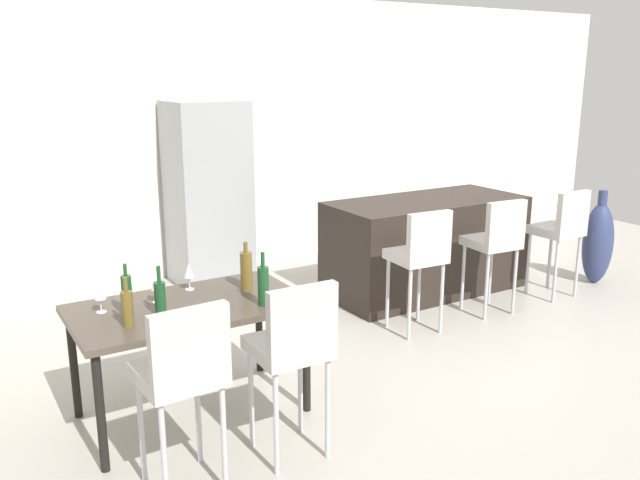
{
  "coord_description": "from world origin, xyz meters",
  "views": [
    {
      "loc": [
        -3.54,
        -3.96,
        2.14
      ],
      "look_at": [
        -0.97,
        0.27,
        0.85
      ],
      "focal_mm": 36.95,
      "sensor_mm": 36.0,
      "label": 1
    }
  ],
  "objects_px": {
    "bar_chair_right": "(562,227)",
    "wine_glass_corner": "(156,283)",
    "wine_bottle_right": "(246,270)",
    "wine_bottle_end": "(127,308)",
    "kitchen_island": "(425,246)",
    "wine_glass_inner": "(100,292)",
    "bar_chair_middle": "(496,238)",
    "wine_bottle_far": "(263,285)",
    "potted_plant": "(432,217)",
    "bar_chair_left": "(421,252)",
    "dining_chair_near": "(183,369)",
    "refrigerator": "(208,194)",
    "wine_bottle_left": "(160,297)",
    "dining_chair_far": "(293,343)",
    "dining_table": "(189,315)",
    "floor_vase": "(598,243)",
    "wine_bottle_near": "(127,294)",
    "wine_glass_middle": "(189,271)"
  },
  "relations": [
    {
      "from": "dining_table",
      "to": "wine_bottle_right",
      "type": "relative_size",
      "value": 4.41
    },
    {
      "from": "potted_plant",
      "to": "bar_chair_left",
      "type": "bearing_deg",
      "value": -132.71
    },
    {
      "from": "dining_chair_far",
      "to": "wine_bottle_end",
      "type": "relative_size",
      "value": 3.68
    },
    {
      "from": "wine_bottle_far",
      "to": "wine_bottle_left",
      "type": "relative_size",
      "value": 1.12
    },
    {
      "from": "wine_bottle_right",
      "to": "wine_bottle_end",
      "type": "height_order",
      "value": "wine_bottle_right"
    },
    {
      "from": "wine_bottle_left",
      "to": "floor_vase",
      "type": "height_order",
      "value": "wine_bottle_left"
    },
    {
      "from": "wine_bottle_end",
      "to": "wine_bottle_left",
      "type": "bearing_deg",
      "value": 18.18
    },
    {
      "from": "wine_bottle_left",
      "to": "potted_plant",
      "type": "distance_m",
      "value": 5.01
    },
    {
      "from": "refrigerator",
      "to": "floor_vase",
      "type": "xyz_separation_m",
      "value": [
        3.36,
        -2.09,
        -0.5
      ]
    },
    {
      "from": "bar_chair_middle",
      "to": "wine_bottle_far",
      "type": "distance_m",
      "value": 2.61
    },
    {
      "from": "dining_chair_near",
      "to": "refrigerator",
      "type": "xyz_separation_m",
      "value": [
        1.45,
        3.24,
        0.22
      ]
    },
    {
      "from": "wine_bottle_end",
      "to": "refrigerator",
      "type": "distance_m",
      "value": 3.05
    },
    {
      "from": "wine_bottle_far",
      "to": "wine_bottle_end",
      "type": "height_order",
      "value": "wine_bottle_far"
    },
    {
      "from": "wine_glass_middle",
      "to": "dining_table",
      "type": "bearing_deg",
      "value": -112.43
    },
    {
      "from": "wine_bottle_right",
      "to": "wine_glass_corner",
      "type": "distance_m",
      "value": 0.59
    },
    {
      "from": "kitchen_island",
      "to": "wine_glass_corner",
      "type": "relative_size",
      "value": 11.18
    },
    {
      "from": "wine_bottle_end",
      "to": "bar_chair_left",
      "type": "bearing_deg",
      "value": 10.37
    },
    {
      "from": "wine_glass_corner",
      "to": "floor_vase",
      "type": "bearing_deg",
      "value": 3.21
    },
    {
      "from": "dining_table",
      "to": "wine_bottle_left",
      "type": "relative_size",
      "value": 4.67
    },
    {
      "from": "potted_plant",
      "to": "wine_bottle_left",
      "type": "bearing_deg",
      "value": -149.18
    },
    {
      "from": "bar_chair_right",
      "to": "wine_glass_corner",
      "type": "distance_m",
      "value": 3.95
    },
    {
      "from": "bar_chair_left",
      "to": "wine_bottle_end",
      "type": "height_order",
      "value": "bar_chair_left"
    },
    {
      "from": "wine_glass_corner",
      "to": "floor_vase",
      "type": "distance_m",
      "value": 4.67
    },
    {
      "from": "kitchen_island",
      "to": "floor_vase",
      "type": "bearing_deg",
      "value": -23.53
    },
    {
      "from": "wine_bottle_far",
      "to": "wine_bottle_left",
      "type": "height_order",
      "value": "wine_bottle_far"
    },
    {
      "from": "bar_chair_right",
      "to": "wine_glass_middle",
      "type": "bearing_deg",
      "value": -179.43
    },
    {
      "from": "wine_bottle_right",
      "to": "floor_vase",
      "type": "height_order",
      "value": "wine_bottle_right"
    },
    {
      "from": "wine_bottle_left",
      "to": "kitchen_island",
      "type": "bearing_deg",
      "value": 21.63
    },
    {
      "from": "dining_table",
      "to": "refrigerator",
      "type": "distance_m",
      "value": 2.74
    },
    {
      "from": "kitchen_island",
      "to": "bar_chair_right",
      "type": "distance_m",
      "value": 1.28
    },
    {
      "from": "dining_chair_far",
      "to": "wine_bottle_near",
      "type": "xyz_separation_m",
      "value": [
        -0.68,
        0.78,
        0.17
      ]
    },
    {
      "from": "kitchen_island",
      "to": "dining_chair_near",
      "type": "distance_m",
      "value": 3.67
    },
    {
      "from": "kitchen_island",
      "to": "wine_bottle_near",
      "type": "xyz_separation_m",
      "value": [
        -3.2,
        -1.1,
        0.41
      ]
    },
    {
      "from": "dining_chair_near",
      "to": "potted_plant",
      "type": "height_order",
      "value": "dining_chair_near"
    },
    {
      "from": "kitchen_island",
      "to": "wine_glass_inner",
      "type": "xyz_separation_m",
      "value": [
        -3.32,
        -0.98,
        0.4
      ]
    },
    {
      "from": "bar_chair_right",
      "to": "dining_table",
      "type": "relative_size",
      "value": 0.75
    },
    {
      "from": "dining_chair_near",
      "to": "wine_bottle_right",
      "type": "xyz_separation_m",
      "value": [
        0.75,
        0.85,
        0.17
      ]
    },
    {
      "from": "bar_chair_right",
      "to": "wine_bottle_end",
      "type": "relative_size",
      "value": 3.68
    },
    {
      "from": "wine_bottle_near",
      "to": "wine_glass_middle",
      "type": "bearing_deg",
      "value": 27.71
    },
    {
      "from": "wine_bottle_near",
      "to": "wine_bottle_far",
      "type": "bearing_deg",
      "value": -19.4
    },
    {
      "from": "wine_glass_middle",
      "to": "refrigerator",
      "type": "bearing_deg",
      "value": 65.16
    },
    {
      "from": "bar_chair_middle",
      "to": "refrigerator",
      "type": "relative_size",
      "value": 0.57
    },
    {
      "from": "wine_bottle_right",
      "to": "wine_bottle_end",
      "type": "xyz_separation_m",
      "value": [
        -0.84,
        -0.24,
        -0.02
      ]
    },
    {
      "from": "dining_chair_near",
      "to": "dining_chair_far",
      "type": "height_order",
      "value": "same"
    },
    {
      "from": "wine_glass_middle",
      "to": "refrigerator",
      "type": "distance_m",
      "value": 2.44
    },
    {
      "from": "wine_bottle_right",
      "to": "wine_bottle_end",
      "type": "relative_size",
      "value": 1.11
    },
    {
      "from": "bar_chair_middle",
      "to": "wine_bottle_near",
      "type": "relative_size",
      "value": 3.37
    },
    {
      "from": "dining_chair_far",
      "to": "refrigerator",
      "type": "xyz_separation_m",
      "value": [
        0.82,
        3.24,
        0.22
      ]
    },
    {
      "from": "kitchen_island",
      "to": "dining_chair_far",
      "type": "relative_size",
      "value": 1.85
    },
    {
      "from": "dining_chair_near",
      "to": "dining_chair_far",
      "type": "bearing_deg",
      "value": -0.01
    }
  ]
}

